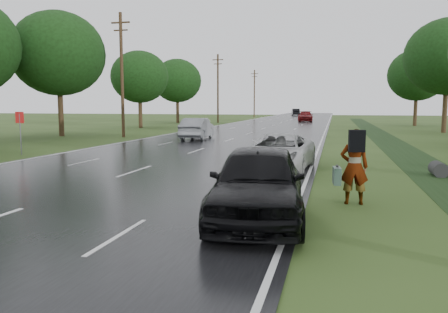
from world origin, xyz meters
name	(u,v)px	position (x,y,z in m)	size (l,w,h in m)	color
road	(270,127)	(0.00, 45.00, 0.02)	(14.00, 180.00, 0.04)	black
edge_stripe_east	(327,127)	(6.75, 45.00, 0.04)	(0.12, 180.00, 0.01)	silver
edge_stripe_west	(216,126)	(-6.75, 45.00, 0.04)	(0.12, 180.00, 0.01)	silver
center_line	(270,126)	(0.00, 45.00, 0.04)	(0.12, 180.00, 0.01)	silver
drainage_ditch	(403,151)	(11.50, 18.71, 0.04)	(2.20, 120.00, 0.56)	black
road_sign	(20,124)	(-8.50, 12.00, 1.64)	(0.50, 0.06, 2.30)	slate
utility_pole_mid	(122,73)	(-9.20, 25.00, 5.20)	(1.60, 0.26, 10.00)	#392817
utility_pole_far	(218,87)	(-9.20, 55.00, 5.20)	(1.60, 0.26, 10.00)	#392817
utility_pole_distant	(254,93)	(-9.20, 85.00, 5.20)	(1.60, 0.26, 10.00)	#392817
tree_east_d	(448,57)	(17.80, 38.00, 7.15)	(8.00, 8.00, 10.76)	#392817
tree_east_f	(417,75)	(17.50, 52.00, 6.37)	(7.20, 7.20, 9.62)	#392817
tree_west_c	(58,54)	(-15.00, 25.00, 6.92)	(7.80, 7.80, 10.43)	#392817
tree_west_d	(140,77)	(-14.20, 39.00, 5.82)	(6.60, 6.60, 8.80)	#392817
tree_west_f	(177,81)	(-14.80, 53.00, 6.14)	(7.00, 7.00, 9.29)	#392817
pedestrian	(353,166)	(8.18, 4.31, 1.05)	(0.96, 0.80, 2.03)	#A5998C
white_pickup	(278,152)	(5.50, 9.68, 0.77)	(2.43, 5.28, 1.47)	silver
dark_sedan	(258,182)	(6.00, 2.00, 0.90)	(2.04, 5.08, 1.73)	black
silver_sedan	(197,129)	(-2.58, 24.22, 0.85)	(1.71, 4.91, 1.62)	#9C9FA4
far_car_red	(305,116)	(3.12, 62.28, 0.85)	(2.27, 5.58, 1.62)	#680B0D
far_car_dark	(296,112)	(-1.72, 100.36, 0.87)	(1.76, 5.04, 1.66)	black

